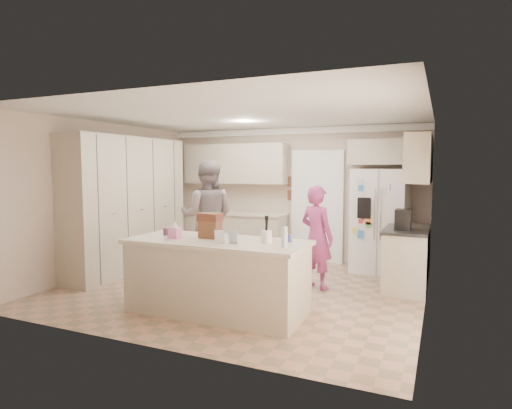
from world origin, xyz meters
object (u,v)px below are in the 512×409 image
at_px(tissue_box, 175,233).
at_px(teen_boy, 207,217).
at_px(island_base, 217,278).
at_px(utensil_crock, 266,237).
at_px(dollhouse_body, 210,229).
at_px(coffee_maker, 403,219).
at_px(teen_girl, 317,237).
at_px(refrigerator, 380,221).

xyz_separation_m(tissue_box, teen_boy, (-0.61, 1.87, -0.02)).
relative_size(island_base, utensil_crock, 14.67).
bearing_deg(teen_boy, island_base, 102.70).
relative_size(tissue_box, dollhouse_body, 0.54).
distance_m(coffee_maker, dollhouse_body, 2.84).
bearing_deg(island_base, dollhouse_body, 146.31).
xyz_separation_m(coffee_maker, dollhouse_body, (-2.20, -1.80, -0.03)).
height_order(utensil_crock, teen_boy, teen_boy).
bearing_deg(tissue_box, teen_girl, 50.08).
height_order(dollhouse_body, teen_girl, teen_girl).
bearing_deg(dollhouse_body, teen_boy, 121.25).
xyz_separation_m(refrigerator, tissue_box, (-2.14, -3.07, 0.10)).
bearing_deg(dollhouse_body, refrigerator, 58.79).
distance_m(coffee_maker, utensil_crock, 2.32).
bearing_deg(utensil_crock, tissue_box, -172.87).
bearing_deg(island_base, tissue_box, -169.70).
relative_size(coffee_maker, utensil_crock, 2.00).
height_order(refrigerator, utensil_crock, refrigerator).
xyz_separation_m(refrigerator, island_base, (-1.59, -2.97, -0.46)).
bearing_deg(coffee_maker, teen_boy, -177.66).
bearing_deg(coffee_maker, island_base, -137.17).
xyz_separation_m(coffee_maker, island_base, (-2.05, -1.90, -0.63)).
bearing_deg(tissue_box, refrigerator, 55.13).
distance_m(refrigerator, teen_girl, 1.59).
height_order(refrigerator, teen_boy, teen_boy).
bearing_deg(island_base, utensil_crock, 4.40).
xyz_separation_m(tissue_box, teen_girl, (1.40, 1.67, -0.22)).
xyz_separation_m(coffee_maker, teen_girl, (-1.20, -0.33, -0.29)).
bearing_deg(coffee_maker, dollhouse_body, -140.71).
distance_m(coffee_maker, tissue_box, 3.28).
xyz_separation_m(island_base, utensil_crock, (0.65, 0.05, 0.56)).
bearing_deg(teen_boy, teen_girl, 153.76).
bearing_deg(teen_girl, coffee_maker, -141.53).
distance_m(coffee_maker, island_base, 2.87).
height_order(refrigerator, dollhouse_body, refrigerator).
bearing_deg(island_base, coffee_maker, 42.83).
bearing_deg(refrigerator, dollhouse_body, -116.16).
bearing_deg(teen_girl, teen_boy, 17.52).
bearing_deg(teen_boy, refrigerator, -177.04).
bearing_deg(refrigerator, coffee_maker, -61.60).
distance_m(utensil_crock, dollhouse_body, 0.80).
relative_size(refrigerator, coffee_maker, 6.00).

